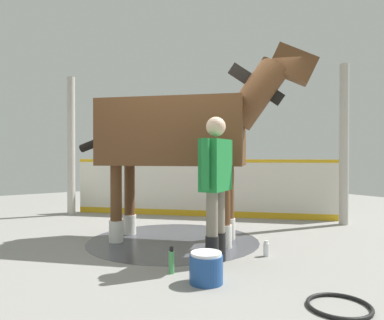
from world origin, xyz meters
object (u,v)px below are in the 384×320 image
horse (182,134)px  wash_bucket (206,268)px  hose_coil (339,306)px  handler (216,179)px  bottle_spray (171,261)px  bottle_shampoo (266,249)px

horse → wash_bucket: (0.77, 1.55, -1.38)m
wash_bucket → horse: bearing=-116.4°
hose_coil → handler: bearing=-88.6°
wash_bucket → bottle_spray: bearing=-74.7°
bottle_shampoo → wash_bucket: bearing=14.7°
wash_bucket → bottle_spray: 0.45m
bottle_shampoo → bottle_spray: (1.28, -0.13, 0.04)m
bottle_spray → hose_coil: 1.63m
bottle_spray → wash_bucket: bearing=105.3°
handler → wash_bucket: bearing=104.4°
horse → bottle_shampoo: 1.94m
horse → hose_coil: horse is taller
wash_bucket → hose_coil: bearing=115.9°
horse → bottle_spray: horse is taller
handler → hose_coil: (-0.04, 1.50, -0.94)m
bottle_shampoo → handler: bearing=-11.2°
bottle_shampoo → bottle_spray: size_ratio=0.68×
handler → hose_coil: size_ratio=3.23×
wash_bucket → handler: bearing=-137.5°
horse → bottle_shampoo: bearing=-25.1°
wash_bucket → bottle_shampoo: size_ratio=1.70×
horse → hose_coil: (0.25, 2.61, -1.50)m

